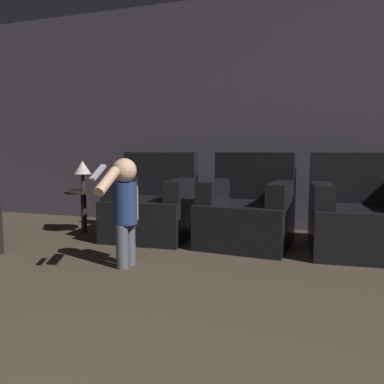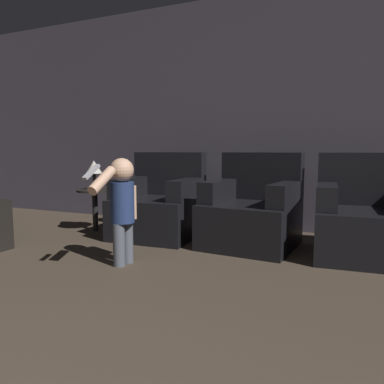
{
  "view_description": "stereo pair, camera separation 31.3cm",
  "coord_description": "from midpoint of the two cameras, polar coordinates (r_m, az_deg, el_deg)",
  "views": [
    {
      "loc": [
        0.7,
        0.21,
        0.88
      ],
      "look_at": [
        -0.26,
        3.17,
        0.54
      ],
      "focal_mm": 35.0,
      "sensor_mm": 36.0,
      "label": 1
    },
    {
      "loc": [
        0.99,
        0.32,
        0.88
      ],
      "look_at": [
        -0.26,
        3.17,
        0.54
      ],
      "focal_mm": 35.0,
      "sensor_mm": 36.0,
      "label": 2
    }
  ],
  "objects": [
    {
      "name": "lamp",
      "position": [
        4.19,
        -18.43,
        3.47
      ],
      "size": [
        0.18,
        0.18,
        0.32
      ],
      "color": "#262626",
      "rests_on": "side_table"
    },
    {
      "name": "armchair_left",
      "position": [
        3.87,
        -8.36,
        -2.29
      ],
      "size": [
        0.83,
        0.83,
        0.87
      ],
      "rotation": [
        0.0,
        0.0,
        0.05
      ],
      "color": "black",
      "rests_on": "ground_plane"
    },
    {
      "name": "armchair_middle",
      "position": [
        3.55,
        5.98,
        -3.03
      ],
      "size": [
        0.85,
        0.85,
        0.87
      ],
      "rotation": [
        0.0,
        0.0,
        -0.08
      ],
      "color": "black",
      "rests_on": "ground_plane"
    },
    {
      "name": "side_table",
      "position": [
        4.22,
        -18.28,
        -1.01
      ],
      "size": [
        0.39,
        0.39,
        0.46
      ],
      "color": "black",
      "rests_on": "ground_plane"
    },
    {
      "name": "wall_back",
      "position": [
        4.34,
        6.75,
        11.78
      ],
      "size": [
        8.4,
        0.05,
        2.6
      ],
      "color": "#3D3842",
      "rests_on": "ground_plane"
    },
    {
      "name": "person_toddler",
      "position": [
        2.88,
        -13.33,
        -1.72
      ],
      "size": [
        0.18,
        0.57,
        0.83
      ],
      "rotation": [
        0.0,
        0.0,
        1.47
      ],
      "color": "#474C56",
      "rests_on": "ground_plane"
    },
    {
      "name": "armchair_right",
      "position": [
        3.49,
        21.69,
        -3.62
      ],
      "size": [
        0.84,
        0.84,
        0.87
      ],
      "rotation": [
        0.0,
        0.0,
        0.07
      ],
      "color": "black",
      "rests_on": "ground_plane"
    }
  ]
}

